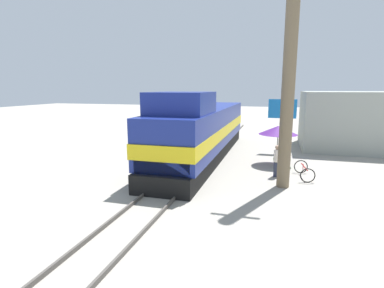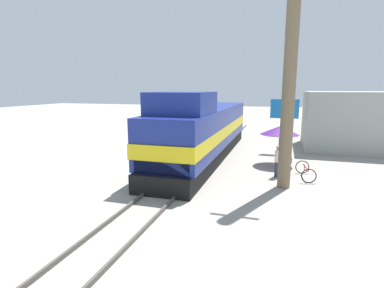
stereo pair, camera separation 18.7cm
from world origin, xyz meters
name	(u,v)px [view 1 (the left image)]	position (x,y,z in m)	size (l,w,h in m)	color
ground_plane	(195,165)	(0.00, 0.00, 0.00)	(120.00, 120.00, 0.00)	gray
rail_near	(183,163)	(-0.72, 0.00, 0.07)	(0.08, 40.48, 0.15)	#4C4742
rail_far	(206,165)	(0.72, 0.00, 0.07)	(0.08, 40.48, 0.15)	#4C4742
locomotive	(202,131)	(0.00, 1.84, 1.83)	(3.09, 16.30, 4.44)	black
utility_pole	(290,61)	(5.11, -2.71, 5.82)	(1.80, 0.59, 11.59)	#726047
vendor_umbrella	(278,130)	(4.81, 1.62, 2.13)	(2.31, 2.31, 2.39)	#4C4C4C
billboard_sign	(282,113)	(5.04, 5.36, 2.89)	(1.96, 0.12, 3.85)	#595959
shrub_cluster	(282,159)	(5.10, 0.87, 0.50)	(0.99, 0.99, 0.99)	#388C38
person_bystander	(277,160)	(4.80, -1.12, 0.93)	(0.34, 0.34, 1.71)	#2D3347
bicycle	(304,171)	(6.21, -0.90, 0.38)	(0.94, 1.85, 0.73)	black
building_block_distant	(359,121)	(10.70, 8.11, 2.18)	(8.24, 5.84, 4.37)	#999E93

